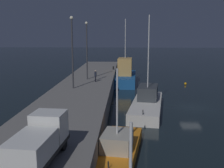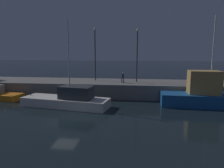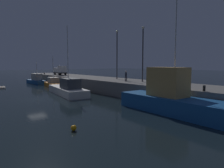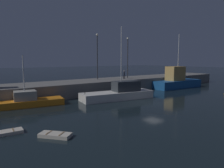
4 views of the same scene
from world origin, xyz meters
The scene contains 14 objects.
ground_plane centered at (0.00, 0.00, 0.00)m, with size 320.00×320.00×0.00m, color black.
pier_quay centered at (0.00, 14.36, 1.18)m, with size 70.50×7.72×2.36m.
fishing_trawler_red centered at (17.21, 8.62, 1.54)m, with size 12.88×4.53×12.14m.
fishing_boat_blue centered at (-1.65, 5.88, 1.00)m, with size 12.41×5.18×11.61m.
fishing_boat_white centered at (-24.73, 8.40, 0.98)m, with size 7.96×2.69×5.91m.
fishing_boat_orange centered at (-14.88, 9.12, 0.74)m, with size 8.84×4.04×6.98m.
rowboat_white_mid centered at (-19.50, -0.86, 0.15)m, with size 2.83×1.26×0.33m.
mooring_buoy_near centered at (16.12, -2.70, 0.23)m, with size 0.46×0.46×0.46m, color orange.
lamp_post_west centered at (0.16, 15.40, 7.67)m, with size 0.44×0.44×9.22m.
lamp_post_east centered at (7.53, 14.56, 7.49)m, with size 0.44×0.44×8.88m.
utility_truck centered at (-20.60, 13.36, 3.58)m, with size 5.57×2.35×2.40m.
dockworker centered at (5.27, 13.02, 3.36)m, with size 0.46×0.33×1.74m.
bollard_west centered at (-26.41, 11.29, 2.60)m, with size 0.28×0.28×0.46m, color black.
bollard_central centered at (19.64, 10.95, 2.68)m, with size 0.28×0.28×0.62m, color black.
Camera 3 is at (30.24, -10.29, 5.25)m, focal length 32.94 mm.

